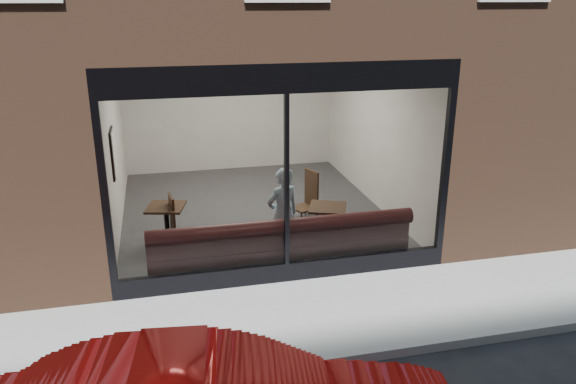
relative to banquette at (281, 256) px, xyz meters
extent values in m
plane|color=black|center=(0.00, -2.45, -0.23)|extent=(120.00, 120.00, 0.00)
cube|color=gray|center=(0.00, -1.45, -0.22)|extent=(40.00, 2.00, 0.01)
cube|color=gray|center=(0.00, -2.50, -0.17)|extent=(40.00, 0.10, 0.12)
cube|color=brown|center=(-3.75, 5.55, 1.38)|extent=(2.50, 12.00, 3.20)
cube|color=brown|center=(3.75, 5.55, 1.38)|extent=(2.50, 12.00, 3.20)
cube|color=brown|center=(0.00, 8.55, 1.38)|extent=(5.00, 6.00, 3.20)
plane|color=#2D2D30|center=(0.00, 2.55, -0.21)|extent=(6.00, 6.00, 0.00)
plane|color=white|center=(0.00, 2.55, 2.97)|extent=(6.00, 6.00, 0.00)
plane|color=beige|center=(0.00, 5.54, 1.37)|extent=(5.00, 0.00, 5.00)
plane|color=beige|center=(-2.49, 2.55, 1.37)|extent=(0.00, 6.00, 6.00)
plane|color=beige|center=(2.49, 2.55, 1.37)|extent=(0.00, 6.00, 6.00)
cube|color=black|center=(0.00, -0.40, -0.08)|extent=(5.00, 0.10, 0.30)
cube|color=black|center=(0.00, -0.40, 2.77)|extent=(5.00, 0.10, 0.40)
cube|color=black|center=(0.00, -0.40, 1.32)|extent=(0.06, 0.10, 2.50)
plane|color=white|center=(0.00, -0.43, 1.33)|extent=(4.80, 0.00, 4.80)
cube|color=#3B1515|center=(0.00, 0.00, 0.00)|extent=(4.00, 0.55, 0.45)
imported|color=#9FC3D8|center=(0.10, 0.30, 0.55)|extent=(0.66, 0.54, 1.55)
cube|color=black|center=(-1.68, 1.19, 0.52)|extent=(0.72, 0.72, 0.04)
cube|color=black|center=(0.92, 0.55, 0.52)|extent=(0.77, 0.77, 0.04)
cube|color=black|center=(-1.77, 1.10, 0.01)|extent=(0.43, 0.43, 0.04)
cube|color=black|center=(0.86, 1.90, 0.01)|extent=(0.51, 0.51, 0.04)
cube|color=white|center=(-2.45, 1.83, 1.31)|extent=(0.02, 0.57, 0.76)
camera|label=1|loc=(-1.70, -7.69, 3.79)|focal=35.00mm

